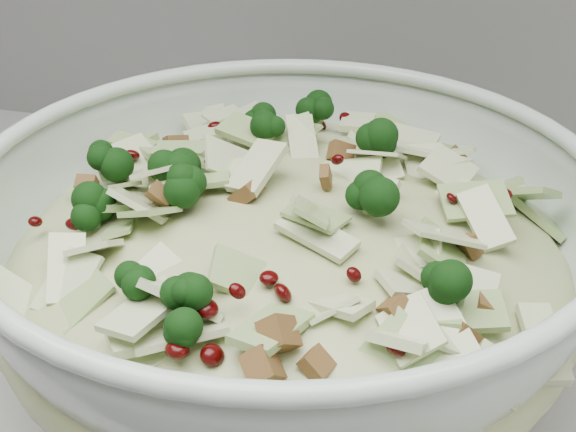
% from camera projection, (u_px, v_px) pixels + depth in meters
% --- Properties ---
extents(mixing_bowl, '(0.49, 0.49, 0.16)m').
position_uv_depth(mixing_bowl, '(287.00, 271.00, 0.54)').
color(mixing_bowl, '#B7C9BB').
rests_on(mixing_bowl, counter).
extents(salad, '(0.50, 0.50, 0.16)m').
position_uv_depth(salad, '(287.00, 238.00, 0.52)').
color(salad, tan).
rests_on(salad, mixing_bowl).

